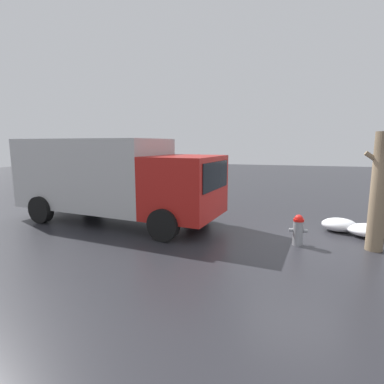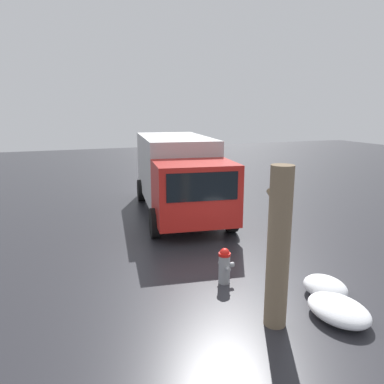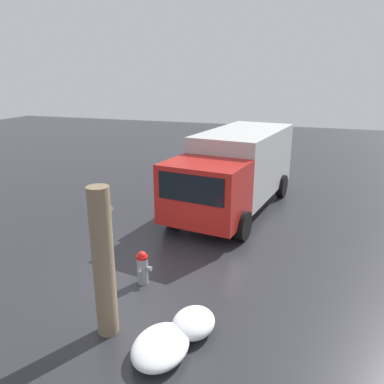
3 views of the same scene
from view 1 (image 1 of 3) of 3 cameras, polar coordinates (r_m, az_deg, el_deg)
The scene contains 6 objects.
ground_plane at distance 8.43m, azimuth 19.41°, elevation -9.52°, with size 60.00×60.00×0.00m, color #28282D.
fire_hydrant at distance 8.31m, azimuth 19.56°, elevation -6.77°, with size 0.46×0.37×0.82m.
tree_trunk at distance 8.56m, azimuth 32.07°, elevation -0.02°, with size 0.61×0.40×2.92m.
delivery_truck at distance 10.42m, azimuth -14.82°, elevation 2.86°, with size 7.27×3.44×2.78m.
snow_pile_by_hydrant at distance 10.02m, azimuth 31.01°, elevation -6.32°, with size 1.29×0.97×0.35m.
snow_pile_curbside at distance 10.16m, azimuth 26.23°, elevation -5.60°, with size 0.99×0.80×0.40m.
Camera 1 is at (0.59, 7.98, 2.64)m, focal length 28.00 mm.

